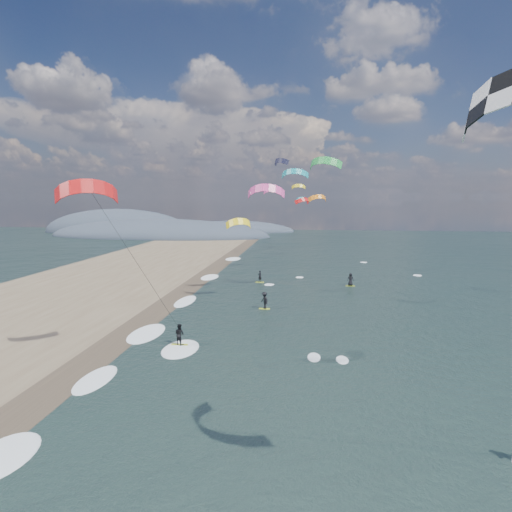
# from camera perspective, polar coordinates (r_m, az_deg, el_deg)

# --- Properties ---
(ground) EXTENTS (260.00, 260.00, 0.00)m
(ground) POSITION_cam_1_polar(r_m,az_deg,el_deg) (20.94, -1.47, -24.18)
(ground) COLOR black
(ground) RESTS_ON ground
(wet_sand_strip) EXTENTS (3.00, 240.00, 0.00)m
(wet_sand_strip) POSITION_cam_1_polar(r_m,az_deg,el_deg) (33.13, -20.17, -12.23)
(wet_sand_strip) COLOR #382D23
(wet_sand_strip) RESTS_ON ground
(coastal_hills) EXTENTS (80.00, 41.00, 15.00)m
(coastal_hills) POSITION_cam_1_polar(r_m,az_deg,el_deg) (134.57, -13.63, 2.89)
(coastal_hills) COLOR #3D4756
(coastal_hills) RESTS_ON ground
(kitesurfer_near_b) EXTENTS (7.03, 8.90, 12.88)m
(kitesurfer_near_b) POSITION_cam_1_polar(r_m,az_deg,el_deg) (28.67, -17.48, 1.49)
(kitesurfer_near_b) COLOR #C5D726
(kitesurfer_near_b) RESTS_ON ground
(far_kitesurfers) EXTENTS (12.71, 14.37, 1.75)m
(far_kitesurfers) POSITION_cam_1_polar(r_m,az_deg,el_deg) (48.43, 4.97, -4.41)
(far_kitesurfers) COLOR #C5D726
(far_kitesurfers) RESTS_ON ground
(bg_kite_field) EXTENTS (12.86, 65.05, 9.82)m
(bg_kite_field) POSITION_cam_1_polar(r_m,az_deg,el_deg) (70.87, 5.08, 9.15)
(bg_kite_field) COLOR green
(bg_kite_field) RESTS_ON ground
(shoreline_surf) EXTENTS (2.40, 79.40, 0.11)m
(shoreline_surf) POSITION_cam_1_polar(r_m,az_deg,el_deg) (36.72, -15.05, -10.03)
(shoreline_surf) COLOR white
(shoreline_surf) RESTS_ON ground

